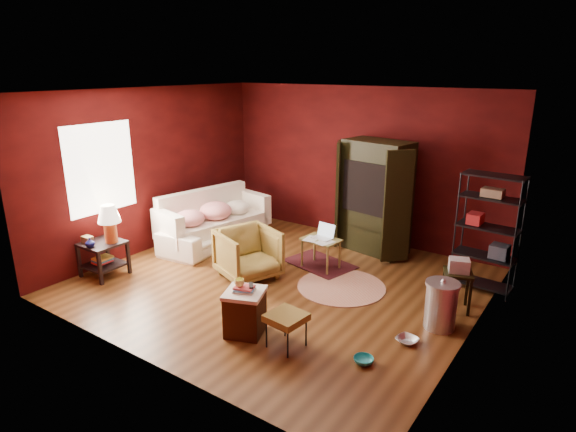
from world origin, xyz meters
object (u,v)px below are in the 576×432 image
(side_table, at_px, (106,234))
(laptop_desk, at_px, (321,242))
(tv_armoire, at_px, (375,195))
(hamper, at_px, (245,311))
(armchair, at_px, (248,251))
(sofa, at_px, (212,221))
(wire_shelving, at_px, (489,228))

(side_table, bearing_deg, laptop_desk, 39.38)
(side_table, bearing_deg, tv_armoire, 48.69)
(hamper, bearing_deg, armchair, 127.84)
(sofa, height_order, laptop_desk, sofa)
(sofa, bearing_deg, side_table, 164.54)
(hamper, relative_size, laptop_desk, 0.89)
(sofa, height_order, tv_armoire, tv_armoire)
(armchair, height_order, tv_armoire, tv_armoire)
(hamper, bearing_deg, wire_shelving, 54.48)
(sofa, distance_m, side_table, 2.01)
(sofa, distance_m, wire_shelving, 4.68)
(sofa, xyz_separation_m, armchair, (1.51, -0.80, 0.00))
(side_table, height_order, wire_shelving, wire_shelving)
(side_table, distance_m, tv_armoire, 4.41)
(hamper, distance_m, tv_armoire, 3.50)
(laptop_desk, bearing_deg, wire_shelving, 21.98)
(sofa, distance_m, armchair, 1.70)
(armchair, bearing_deg, sofa, 83.46)
(laptop_desk, xyz_separation_m, tv_armoire, (0.34, 1.20, 0.56))
(laptop_desk, height_order, tv_armoire, tv_armoire)
(sofa, bearing_deg, laptop_desk, -92.56)
(side_table, xyz_separation_m, tv_armoire, (2.91, 3.31, 0.33))
(sofa, xyz_separation_m, side_table, (-0.32, -1.97, 0.26))
(side_table, distance_m, hamper, 2.86)
(armchair, xyz_separation_m, side_table, (-1.83, -1.17, 0.26))
(armchair, xyz_separation_m, laptop_desk, (0.74, 0.94, 0.02))
(armchair, relative_size, hamper, 1.32)
(sofa, relative_size, tv_armoire, 1.10)
(side_table, xyz_separation_m, wire_shelving, (4.90, 2.78, 0.26))
(side_table, relative_size, tv_armoire, 0.58)
(laptop_desk, height_order, wire_shelving, wire_shelving)
(side_table, height_order, hamper, side_table)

